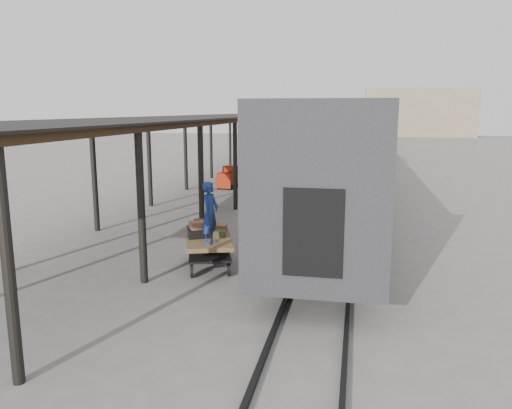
{
  "coord_description": "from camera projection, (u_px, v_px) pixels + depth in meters",
  "views": [
    {
      "loc": [
        4.01,
        -13.63,
        4.45
      ],
      "look_at": [
        1.12,
        0.54,
        1.7
      ],
      "focal_mm": 35.0,
      "sensor_mm": 36.0,
      "label": 1
    }
  ],
  "objects": [
    {
      "name": "suitcase_stack",
      "position": [
        204.0,
        229.0,
        14.54
      ],
      "size": [
        1.31,
        1.39,
        0.45
      ],
      "rotation": [
        0.0,
        0.0,
        0.33
      ],
      "color": "#343336",
      "rests_on": "baggage_cart"
    },
    {
      "name": "porter",
      "position": [
        210.0,
        213.0,
        13.45
      ],
      "size": [
        0.51,
        0.68,
        1.71
      ],
      "primitive_type": "imported",
      "rotation": [
        0.0,
        0.0,
        1.39
      ],
      "color": "navy",
      "rests_on": "baggage_cart"
    },
    {
      "name": "luggage_tug",
      "position": [
        229.0,
        178.0,
        28.64
      ],
      "size": [
        1.06,
        1.53,
        1.26
      ],
      "rotation": [
        0.0,
        0.0,
        -0.14
      ],
      "color": "maroon",
      "rests_on": "ground"
    },
    {
      "name": "building_far",
      "position": [
        418.0,
        113.0,
        86.33
      ],
      "size": [
        18.0,
        10.0,
        8.0
      ],
      "primitive_type": "cube",
      "color": "tan",
      "rests_on": "ground"
    },
    {
      "name": "rails",
      "position": [
        349.0,
        157.0,
        46.83
      ],
      "size": [
        1.54,
        150.0,
        0.12
      ],
      "color": "black",
      "rests_on": "ground"
    },
    {
      "name": "building_left",
      "position": [
        284.0,
        118.0,
        95.07
      ],
      "size": [
        12.0,
        8.0,
        6.0
      ],
      "primitive_type": "cube",
      "color": "tan",
      "rests_on": "ground"
    },
    {
      "name": "baggage_cart",
      "position": [
        209.0,
        244.0,
        14.32
      ],
      "size": [
        1.96,
        2.67,
        0.86
      ],
      "rotation": [
        0.0,
        0.0,
        0.33
      ],
      "color": "brown",
      "rests_on": "ground"
    },
    {
      "name": "train",
      "position": [
        350.0,
        129.0,
        46.14
      ],
      "size": [
        3.45,
        76.01,
        4.01
      ],
      "color": "silver",
      "rests_on": "ground"
    },
    {
      "name": "ground",
      "position": [
        215.0,
        263.0,
        14.74
      ],
      "size": [
        160.0,
        160.0,
        0.0
      ],
      "primitive_type": "plane",
      "color": "slate",
      "rests_on": "ground"
    },
    {
      "name": "pedestrian",
      "position": [
        254.0,
        167.0,
        32.22
      ],
      "size": [
        0.99,
        0.55,
        1.6
      ],
      "primitive_type": "imported",
      "rotation": [
        0.0,
        0.0,
        2.96
      ],
      "color": "black",
      "rests_on": "ground"
    },
    {
      "name": "canopy",
      "position": [
        259.0,
        116.0,
        37.76
      ],
      "size": [
        4.9,
        64.3,
        4.15
      ],
      "color": "#422B19",
      "rests_on": "ground"
    }
  ]
}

